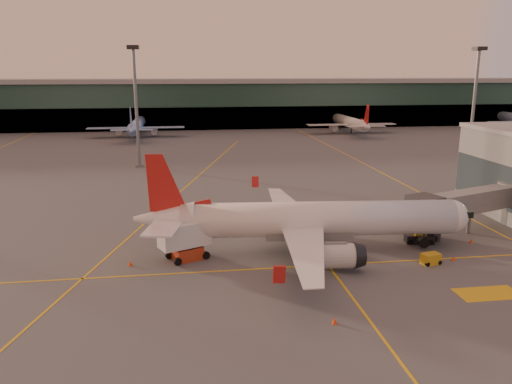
{
  "coord_description": "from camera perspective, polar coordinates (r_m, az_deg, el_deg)",
  "views": [
    {
      "loc": [
        -9.91,
        -43.98,
        20.55
      ],
      "look_at": [
        -0.93,
        18.94,
        5.0
      ],
      "focal_mm": 35.0,
      "sensor_mm": 36.0,
      "label": 1
    }
  ],
  "objects": [
    {
      "name": "mast_west_near",
      "position": [
        110.59,
        -13.57,
        10.42
      ],
      "size": [
        2.4,
        2.4,
        25.6
      ],
      "color": "slate",
      "rests_on": "ground"
    },
    {
      "name": "ground",
      "position": [
        49.54,
        4.23,
        -10.8
      ],
      "size": [
        600.0,
        600.0,
        0.0
      ],
      "primitive_type": "plane",
      "color": "#4C4F54",
      "rests_on": "ground"
    },
    {
      "name": "mast_east_near",
      "position": [
        124.41,
        23.72,
        9.99
      ],
      "size": [
        2.4,
        2.4,
        25.6
      ],
      "color": "slate",
      "rests_on": "ground"
    },
    {
      "name": "taxi_markings",
      "position": [
        90.86,
        -6.28,
        0.59
      ],
      "size": [
        100.12,
        173.0,
        0.01
      ],
      "color": "gold",
      "rests_on": "ground"
    },
    {
      "name": "jet_bridge",
      "position": [
        70.46,
        23.95,
        -1.07
      ],
      "size": [
        19.86,
        9.67,
        5.8
      ],
      "color": "slate",
      "rests_on": "ground"
    },
    {
      "name": "cone_fwd",
      "position": [
        59.96,
        21.67,
        -7.05
      ],
      "size": [
        0.43,
        0.43,
        0.54
      ],
      "color": "#E53C0C",
      "rests_on": "ground"
    },
    {
      "name": "distant_aircraft_row",
      "position": [
        163.66,
        -12.01,
        6.23
      ],
      "size": [
        290.0,
        34.0,
        13.0
      ],
      "color": "#8BAFE8",
      "rests_on": "ground"
    },
    {
      "name": "terminal",
      "position": [
        186.41,
        -5.14,
        10.07
      ],
      "size": [
        400.0,
        20.0,
        17.6
      ],
      "color": "#19382D",
      "rests_on": "ground"
    },
    {
      "name": "gpu_cart",
      "position": [
        57.92,
        19.35,
        -7.23
      ],
      "size": [
        2.27,
        1.65,
        1.2
      ],
      "rotation": [
        0.0,
        0.0,
        0.23
      ],
      "color": "#BD9117",
      "rests_on": "ground"
    },
    {
      "name": "cone_wing_left",
      "position": [
        75.72,
        1.95,
        -1.81
      ],
      "size": [
        0.41,
        0.41,
        0.52
      ],
      "color": "#E53C0C",
      "rests_on": "ground"
    },
    {
      "name": "cone_wing_right",
      "position": [
        43.38,
        8.97,
        -14.31
      ],
      "size": [
        0.43,
        0.43,
        0.55
      ],
      "color": "#E53C0C",
      "rests_on": "ground"
    },
    {
      "name": "cone_nose",
      "position": [
        66.68,
        23.38,
        -5.16
      ],
      "size": [
        0.39,
        0.39,
        0.5
      ],
      "color": "#E53C0C",
      "rests_on": "ground"
    },
    {
      "name": "catering_truck",
      "position": [
        55.89,
        -8.09,
        -5.29
      ],
      "size": [
        6.05,
        4.52,
        4.31
      ],
      "rotation": [
        0.0,
        0.0,
        0.44
      ],
      "color": "#A43117",
      "rests_on": "ground"
    },
    {
      "name": "pushback_tug",
      "position": [
        64.35,
        18.16,
        -4.94
      ],
      "size": [
        3.61,
        2.41,
        1.71
      ],
      "rotation": [
        0.0,
        0.0,
        -0.2
      ],
      "color": "black",
      "rests_on": "ground"
    },
    {
      "name": "cone_tail",
      "position": [
        56.1,
        -14.19,
        -7.88
      ],
      "size": [
        0.45,
        0.45,
        0.57
      ],
      "color": "#E53C0C",
      "rests_on": "ground"
    },
    {
      "name": "main_airplane",
      "position": [
        57.47,
        5.81,
        -3.28
      ],
      "size": [
        38.68,
        34.9,
        11.67
      ],
      "rotation": [
        0.0,
        0.0,
        -0.08
      ],
      "color": "white",
      "rests_on": "ground"
    }
  ]
}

